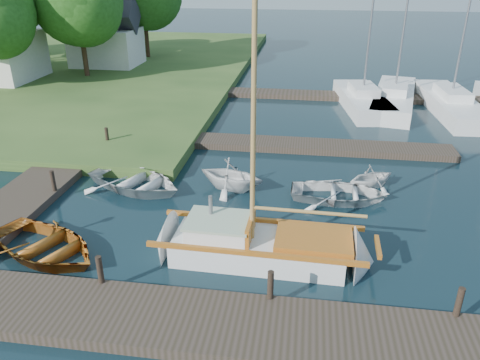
# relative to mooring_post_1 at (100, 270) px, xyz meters

# --- Properties ---
(ground) EXTENTS (160.00, 160.00, 0.00)m
(ground) POSITION_rel_mooring_post_1_xyz_m (3.00, 5.00, -0.70)
(ground) COLOR black
(ground) RESTS_ON ground
(near_dock) EXTENTS (18.00, 2.20, 0.30)m
(near_dock) POSITION_rel_mooring_post_1_xyz_m (3.00, -1.00, -0.55)
(near_dock) COLOR #332B1F
(near_dock) RESTS_ON ground
(left_dock) EXTENTS (2.20, 18.00, 0.30)m
(left_dock) POSITION_rel_mooring_post_1_xyz_m (-5.00, 7.00, -0.55)
(left_dock) COLOR #332B1F
(left_dock) RESTS_ON ground
(far_dock) EXTENTS (14.00, 1.60, 0.30)m
(far_dock) POSITION_rel_mooring_post_1_xyz_m (5.00, 11.50, -0.55)
(far_dock) COLOR #332B1F
(far_dock) RESTS_ON ground
(pontoon) EXTENTS (30.00, 1.60, 0.30)m
(pontoon) POSITION_rel_mooring_post_1_xyz_m (13.00, 21.00, -0.55)
(pontoon) COLOR #332B1F
(pontoon) RESTS_ON ground
(mooring_post_1) EXTENTS (0.16, 0.16, 0.80)m
(mooring_post_1) POSITION_rel_mooring_post_1_xyz_m (0.00, 0.00, 0.00)
(mooring_post_1) COLOR black
(mooring_post_1) RESTS_ON near_dock
(mooring_post_2) EXTENTS (0.16, 0.16, 0.80)m
(mooring_post_2) POSITION_rel_mooring_post_1_xyz_m (4.50, 0.00, 0.00)
(mooring_post_2) COLOR black
(mooring_post_2) RESTS_ON near_dock
(mooring_post_3) EXTENTS (0.16, 0.16, 0.80)m
(mooring_post_3) POSITION_rel_mooring_post_1_xyz_m (9.00, 0.00, 0.00)
(mooring_post_3) COLOR black
(mooring_post_3) RESTS_ON near_dock
(mooring_post_4) EXTENTS (0.16, 0.16, 0.80)m
(mooring_post_4) POSITION_rel_mooring_post_1_xyz_m (-4.00, 5.00, 0.00)
(mooring_post_4) COLOR black
(mooring_post_4) RESTS_ON left_dock
(mooring_post_5) EXTENTS (0.16, 0.16, 0.80)m
(mooring_post_5) POSITION_rel_mooring_post_1_xyz_m (-4.00, 10.00, 0.00)
(mooring_post_5) COLOR black
(mooring_post_5) RESTS_ON left_dock
(sailboat) EXTENTS (7.20, 2.16, 9.83)m
(sailboat) POSITION_rel_mooring_post_1_xyz_m (4.13, 2.19, -0.36)
(sailboat) COLOR silver
(sailboat) RESTS_ON ground
(dinghy) EXTENTS (4.84, 4.28, 0.83)m
(dinghy) POSITION_rel_mooring_post_1_xyz_m (-2.42, 1.41, -0.28)
(dinghy) COLOR #975D13
(dinghy) RESTS_ON ground
(tender_a) EXTENTS (4.82, 4.19, 0.84)m
(tender_a) POSITION_rel_mooring_post_1_xyz_m (-1.28, 6.19, -0.28)
(tender_a) COLOR silver
(tender_a) RESTS_ON ground
(tender_b) EXTENTS (3.10, 2.85, 1.36)m
(tender_b) POSITION_rel_mooring_post_1_xyz_m (2.41, 6.71, -0.02)
(tender_b) COLOR silver
(tender_b) RESTS_ON ground
(tender_c) EXTENTS (3.61, 2.60, 0.74)m
(tender_c) POSITION_rel_mooring_post_1_xyz_m (6.54, 6.37, -0.33)
(tender_c) COLOR silver
(tender_c) RESTS_ON ground
(tender_d) EXTENTS (2.61, 2.53, 1.05)m
(tender_d) POSITION_rel_mooring_post_1_xyz_m (7.81, 7.64, -0.17)
(tender_d) COLOR silver
(tender_d) RESTS_ON ground
(marina_boat_2) EXTENTS (3.23, 7.57, 11.76)m
(marina_boat_2) POSITION_rel_mooring_post_1_xyz_m (8.45, 18.96, -0.12)
(marina_boat_2) COLOR silver
(marina_boat_2) RESTS_ON ground
(marina_boat_3) EXTENTS (3.98, 9.26, 10.59)m
(marina_boat_3) POSITION_rel_mooring_post_1_xyz_m (10.43, 19.67, -0.14)
(marina_boat_3) COLOR silver
(marina_boat_3) RESTS_ON ground
(marina_boat_4) EXTENTS (2.67, 9.00, 11.42)m
(marina_boat_4) POSITION_rel_mooring_post_1_xyz_m (13.53, 18.88, -0.13)
(marina_boat_4) COLOR silver
(marina_boat_4) RESTS_ON ground
(house_c) EXTENTS (5.25, 4.00, 5.28)m
(house_c) POSITION_rel_mooring_post_1_xyz_m (-11.00, 27.00, 1.88)
(house_c) COLOR silver
(house_c) RESTS_ON shore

